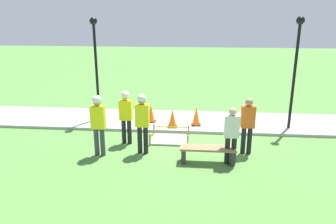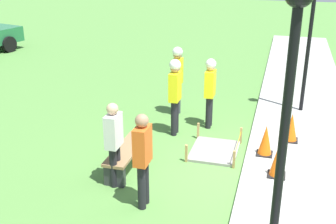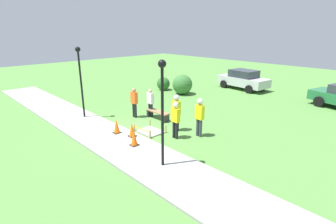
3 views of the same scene
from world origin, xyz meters
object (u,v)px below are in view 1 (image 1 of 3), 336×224
(worker_trainee, at_px, (142,118))
(bystander_in_gray_shirt, at_px, (232,133))
(traffic_cone_sidewalk_edge, at_px, (151,113))
(worker_supervisor, at_px, (126,113))
(traffic_cone_far_patch, at_px, (172,118))
(lamppost_far, at_px, (296,57))
(lamppost_near, at_px, (95,54))
(park_bench, at_px, (208,152))
(traffic_cone_near_patch, at_px, (196,116))
(worker_assistant, at_px, (98,120))
(bystander_in_orange_shirt, at_px, (248,123))

(worker_trainee, relative_size, bystander_in_gray_shirt, 1.13)
(traffic_cone_sidewalk_edge, height_order, worker_supervisor, worker_supervisor)
(traffic_cone_far_patch, bearing_deg, lamppost_far, -176.24)
(traffic_cone_far_patch, height_order, lamppost_near, lamppost_near)
(park_bench, height_order, bystander_in_gray_shirt, bystander_in_gray_shirt)
(traffic_cone_near_patch, height_order, worker_assistant, worker_assistant)
(traffic_cone_near_patch, xyz_separation_m, worker_supervisor, (2.22, 1.73, 0.60))
(traffic_cone_sidewalk_edge, xyz_separation_m, park_bench, (-2.05, 3.16, -0.10))
(traffic_cone_far_patch, bearing_deg, bystander_in_gray_shirt, 124.56)
(worker_trainee, xyz_separation_m, bystander_in_orange_shirt, (-3.08, -0.26, -0.14))
(park_bench, height_order, lamppost_far, lamppost_far)
(worker_supervisor, relative_size, lamppost_near, 0.46)
(worker_assistant, distance_m, lamppost_far, 6.87)
(traffic_cone_near_patch, relative_size, worker_supervisor, 0.39)
(worker_trainee, xyz_separation_m, lamppost_far, (-4.89, -2.44, 1.52))
(worker_supervisor, bearing_deg, worker_trainee, 132.04)
(bystander_in_orange_shirt, bearing_deg, worker_supervisor, -6.93)
(worker_supervisor, relative_size, bystander_in_orange_shirt, 1.02)
(traffic_cone_far_patch, relative_size, bystander_in_orange_shirt, 0.39)
(traffic_cone_near_patch, xyz_separation_m, traffic_cone_sidewalk_edge, (1.70, -0.23, -0.01))
(traffic_cone_sidewalk_edge, xyz_separation_m, worker_trainee, (-0.13, 2.68, 0.68))
(park_bench, relative_size, worker_supervisor, 0.89)
(park_bench, xyz_separation_m, lamppost_far, (-2.96, -2.91, 2.31))
(park_bench, distance_m, worker_trainee, 2.13)
(traffic_cone_sidewalk_edge, height_order, bystander_in_gray_shirt, bystander_in_gray_shirt)
(bystander_in_gray_shirt, xyz_separation_m, lamppost_near, (4.75, -3.42, 1.69))
(bystander_in_orange_shirt, distance_m, bystander_in_gray_shirt, 0.91)
(bystander_in_orange_shirt, xyz_separation_m, bystander_in_gray_shirt, (0.53, 0.74, -0.05))
(park_bench, relative_size, lamppost_far, 0.40)
(lamppost_far, bearing_deg, worker_trainee, 26.52)
(worker_trainee, distance_m, bystander_in_orange_shirt, 3.09)
(lamppost_near, bearing_deg, worker_supervisor, 125.10)
(worker_trainee, bearing_deg, bystander_in_orange_shirt, -175.19)
(worker_trainee, bearing_deg, park_bench, 166.10)
(lamppost_far, bearing_deg, bystander_in_orange_shirt, 50.31)
(traffic_cone_sidewalk_edge, relative_size, bystander_in_orange_shirt, 0.38)
(traffic_cone_near_patch, bearing_deg, traffic_cone_far_patch, 18.28)
(worker_supervisor, distance_m, worker_trainee, 0.96)
(worker_trainee, relative_size, lamppost_far, 0.48)
(park_bench, bearing_deg, bystander_in_gray_shirt, 179.76)
(traffic_cone_near_patch, xyz_separation_m, lamppost_far, (-3.31, 0.01, 2.19))
(traffic_cone_near_patch, bearing_deg, bystander_in_orange_shirt, 124.54)
(traffic_cone_far_patch, xyz_separation_m, worker_trainee, (0.72, 2.17, 0.68))
(worker_supervisor, xyz_separation_m, worker_trainee, (-0.64, 0.71, 0.07))
(traffic_cone_near_patch, bearing_deg, worker_trainee, 57.23)
(traffic_cone_near_patch, distance_m, traffic_cone_sidewalk_edge, 1.72)
(worker_trainee, distance_m, lamppost_near, 3.97)
(bystander_in_gray_shirt, bearing_deg, lamppost_far, -128.77)
(worker_assistant, xyz_separation_m, bystander_in_orange_shirt, (-4.32, -0.52, -0.14))
(traffic_cone_sidewalk_edge, bearing_deg, worker_trainee, 92.70)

